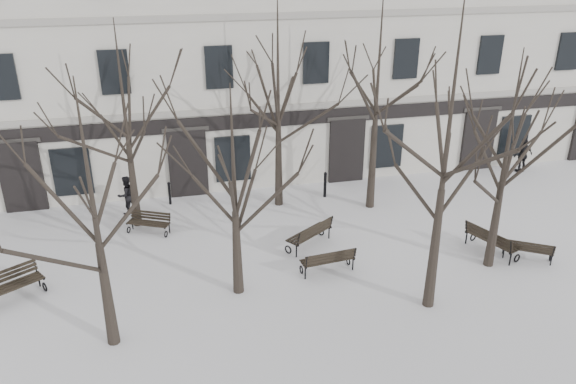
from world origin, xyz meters
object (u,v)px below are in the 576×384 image
object	(u,v)px
bench_5	(491,240)
tree_0	(91,189)
bench_1	(328,260)
bench_4	(311,233)
tree_2	(449,125)
bench_2	(528,249)
bench_0	(9,285)
tree_1	(234,169)
bench_3	(149,222)
tree_3	(509,137)

from	to	relation	value
bench_5	tree_0	bearing A→B (deg)	78.03
bench_5	bench_1	bearing A→B (deg)	68.39
bench_4	tree_2	bearing A→B (deg)	85.72
tree_2	bench_2	distance (m)	6.98
bench_5	bench_0	bearing A→B (deg)	66.18
tree_1	bench_5	bearing A→B (deg)	2.05
bench_2	bench_5	bearing A→B (deg)	-4.14
bench_5	tree_1	bearing A→B (deg)	71.17
bench_3	bench_4	size ratio (longest dim) A/B	0.86
bench_4	bench_1	bearing A→B (deg)	58.20
tree_2	bench_1	distance (m)	6.12
bench_2	bench_3	size ratio (longest dim) A/B	0.98
tree_1	bench_3	xyz separation A→B (m)	(-2.64, 4.62, -3.63)
bench_1	bench_2	xyz separation A→B (m)	(6.81, -0.80, -0.05)
bench_1	tree_1	bearing A→B (deg)	1.47
tree_1	bench_5	size ratio (longest dim) A/B	3.22
tree_3	bench_0	size ratio (longest dim) A/B	3.67
tree_0	bench_4	world-z (taller)	tree_0
tree_3	bench_3	world-z (taller)	tree_3
tree_0	tree_3	distance (m)	12.12
bench_0	bench_1	bearing A→B (deg)	-36.37
tree_0	bench_0	world-z (taller)	tree_0
tree_0	bench_5	xyz separation A→B (m)	(12.51, 1.96, -3.99)
tree_0	tree_2	size ratio (longest dim) A/B	0.81
tree_2	bench_5	size ratio (longest dim) A/B	4.41
bench_3	bench_0	bearing A→B (deg)	-113.05
tree_2	bench_0	xyz separation A→B (m)	(-12.14, 3.13, -5.06)
tree_0	tree_3	size ratio (longest dim) A/B	1.01
bench_2	bench_5	world-z (taller)	bench_5
tree_0	tree_1	world-z (taller)	tree_0
tree_2	bench_3	size ratio (longest dim) A/B	5.42
tree_1	bench_4	bearing A→B (deg)	37.13
tree_1	tree_0	bearing A→B (deg)	-155.75
tree_2	bench_3	world-z (taller)	tree_2
tree_2	tree_0	bearing A→B (deg)	177.69
tree_3	bench_4	bearing A→B (deg)	154.84
tree_2	tree_3	world-z (taller)	tree_2
tree_2	bench_5	world-z (taller)	tree_2
tree_3	bench_2	bearing A→B (deg)	-1.66
tree_0	bench_0	xyz separation A→B (m)	(-3.10, 2.76, -3.99)
bench_4	bench_5	world-z (taller)	bench_5
bench_1	bench_4	bearing A→B (deg)	-93.07
bench_2	bench_0	bearing A→B (deg)	27.33
tree_1	tree_2	size ratio (longest dim) A/B	0.73
bench_1	bench_4	xyz separation A→B (m)	(-0.09, 1.82, 0.04)
tree_2	bench_5	distance (m)	6.55
bench_3	bench_1	bearing A→B (deg)	-10.36
tree_1	bench_1	bearing A→B (deg)	7.41
bench_3	bench_5	bearing A→B (deg)	5.94
tree_3	bench_1	bearing A→B (deg)	172.01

